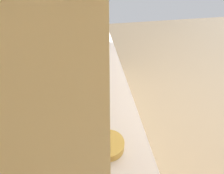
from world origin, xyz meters
name	(u,v)px	position (x,y,z in m)	size (l,w,h in m)	color
ground_plane	(181,122)	(0.00, 0.00, 0.00)	(6.60, 6.60, 0.00)	brown
wall_back	(30,17)	(0.00, 1.46, 1.39)	(4.25, 0.12, 2.78)	beige
counter_run	(93,134)	(-0.35, 1.09, 0.44)	(3.41, 0.64, 0.89)	beige
oven_range	(85,37)	(1.65, 1.07, 0.46)	(0.60, 0.67, 1.07)	black
microwave	(81,30)	(0.56, 1.11, 1.03)	(0.46, 0.36, 0.29)	white
bowl	(109,145)	(-0.81, 1.02, 0.92)	(0.18, 0.18, 0.05)	gold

